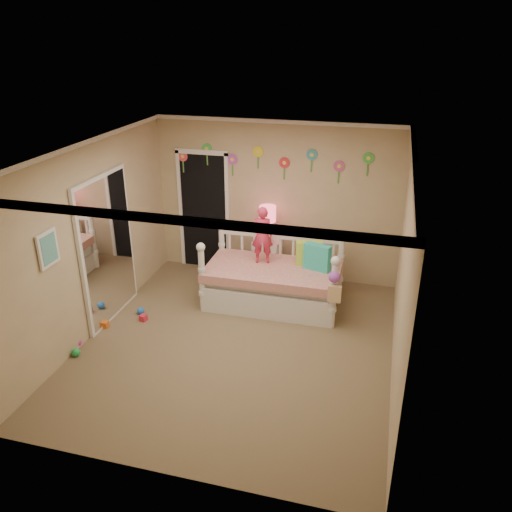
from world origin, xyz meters
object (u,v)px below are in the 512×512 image
(child, at_px, (262,235))
(nightstand, at_px, (267,261))
(table_lamp, at_px, (268,218))
(daybed, at_px, (273,271))

(child, distance_m, nightstand, 0.92)
(table_lamp, bearing_deg, nightstand, 0.00)
(daybed, height_order, table_lamp, table_lamp)
(child, xyz_separation_m, nightstand, (-0.06, 0.60, -0.69))
(daybed, relative_size, nightstand, 2.80)
(child, relative_size, nightstand, 1.23)
(nightstand, bearing_deg, child, -77.61)
(daybed, bearing_deg, nightstand, 109.53)
(nightstand, xyz_separation_m, table_lamp, (0.00, 0.00, 0.75))
(daybed, distance_m, nightstand, 0.79)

